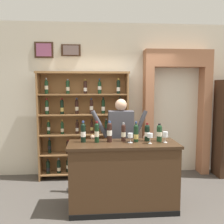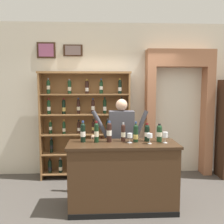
% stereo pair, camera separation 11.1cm
% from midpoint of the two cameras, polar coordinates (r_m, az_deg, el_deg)
% --- Properties ---
extents(ground_plane, '(14.00, 14.00, 0.02)m').
position_cam_midpoint_polar(ground_plane, '(4.06, 0.57, -21.36)').
color(ground_plane, '#47423D').
extents(back_wall, '(12.00, 0.19, 3.13)m').
position_cam_midpoint_polar(back_wall, '(5.28, -1.06, 2.88)').
color(back_wall, beige).
rests_on(back_wall, ground).
extents(wine_shelf, '(1.79, 0.34, 2.13)m').
position_cam_midpoint_polar(wine_shelf, '(5.01, -7.11, -2.63)').
color(wine_shelf, olive).
rests_on(wine_shelf, ground).
extents(archway_doorway, '(1.38, 0.45, 2.58)m').
position_cam_midpoint_polar(archway_doorway, '(5.41, 13.69, 1.73)').
color(archway_doorway, '#9E6647').
rests_on(archway_doorway, ground).
extents(tasting_counter, '(1.63, 0.60, 1.02)m').
position_cam_midpoint_polar(tasting_counter, '(3.85, 1.70, -14.47)').
color(tasting_counter, '#422B19').
rests_on(tasting_counter, ground).
extents(shopkeeper, '(0.98, 0.22, 1.64)m').
position_cam_midpoint_polar(shopkeeper, '(4.25, 1.27, -5.45)').
color(shopkeeper, '#2D3347').
rests_on(shopkeeper, ground).
extents(tasting_bottle_riserva, '(0.07, 0.07, 0.32)m').
position_cam_midpoint_polar(tasting_bottle_riserva, '(3.75, -7.46, -4.63)').
color(tasting_bottle_riserva, black).
rests_on(tasting_bottle_riserva, tasting_counter).
extents(tasting_bottle_vin_santo, '(0.07, 0.07, 0.32)m').
position_cam_midpoint_polar(tasting_bottle_vin_santo, '(3.71, -4.37, -4.63)').
color(tasting_bottle_vin_santo, black).
rests_on(tasting_bottle_vin_santo, tasting_counter).
extents(tasting_bottle_brunello, '(0.08, 0.08, 0.32)m').
position_cam_midpoint_polar(tasting_bottle_brunello, '(3.74, -1.44, -4.48)').
color(tasting_bottle_brunello, black).
rests_on(tasting_bottle_brunello, tasting_counter).
extents(tasting_bottle_rosso, '(0.07, 0.07, 0.29)m').
position_cam_midpoint_polar(tasting_bottle_rosso, '(3.79, 1.80, -4.68)').
color(tasting_bottle_rosso, black).
rests_on(tasting_bottle_rosso, tasting_counter).
extents(tasting_bottle_chianti, '(0.07, 0.07, 0.31)m').
position_cam_midpoint_polar(tasting_bottle_chianti, '(3.76, 4.67, -4.83)').
color(tasting_bottle_chianti, black).
rests_on(tasting_bottle_chianti, tasting_counter).
extents(tasting_bottle_grappa, '(0.08, 0.08, 0.28)m').
position_cam_midpoint_polar(tasting_bottle_grappa, '(3.83, 7.22, -4.66)').
color(tasting_bottle_grappa, black).
rests_on(tasting_bottle_grappa, tasting_counter).
extents(tasting_bottle_prosecco, '(0.08, 0.08, 0.27)m').
position_cam_midpoint_polar(tasting_bottle_prosecco, '(3.84, 9.96, -4.63)').
color(tasting_bottle_prosecco, '#19381E').
rests_on(tasting_bottle_prosecco, tasting_counter).
extents(wine_glass_right, '(0.08, 0.08, 0.14)m').
position_cam_midpoint_polar(wine_glass_right, '(3.70, 3.34, -5.50)').
color(wine_glass_right, silver).
rests_on(wine_glass_right, tasting_counter).
extents(wine_glass_left, '(0.07, 0.07, 0.16)m').
position_cam_midpoint_polar(wine_glass_left, '(3.78, 11.30, -5.14)').
color(wine_glass_left, silver).
rests_on(wine_glass_left, tasting_counter).
extents(wine_glass_spare, '(0.08, 0.08, 0.15)m').
position_cam_midpoint_polar(wine_glass_spare, '(3.68, 7.86, -5.43)').
color(wine_glass_spare, silver).
rests_on(wine_glass_spare, tasting_counter).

